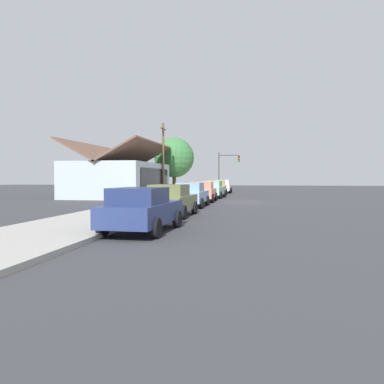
{
  "coord_description": "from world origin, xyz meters",
  "views": [
    {
      "loc": [
        -31.09,
        -1.38,
        1.96
      ],
      "look_at": [
        -1.67,
        3.51,
        0.81
      ],
      "focal_mm": 36.74,
      "sensor_mm": 36.0,
      "label": 1
    }
  ],
  "objects_px": {
    "car_navy": "(142,209)",
    "car_coral": "(202,191)",
    "traffic_light_main": "(227,165)",
    "fire_hydrant_red": "(196,193)",
    "car_skyblue": "(191,195)",
    "car_ivory": "(223,186)",
    "utility_pole_wooden": "(163,158)",
    "car_olive": "(171,200)",
    "car_mustard": "(217,188)",
    "car_seafoam": "(213,189)",
    "shade_tree": "(174,158)"
  },
  "relations": [
    {
      "from": "car_seafoam",
      "to": "fire_hydrant_red",
      "type": "relative_size",
      "value": 6.5
    },
    {
      "from": "car_olive",
      "to": "car_ivory",
      "type": "bearing_deg",
      "value": 1.67
    },
    {
      "from": "car_olive",
      "to": "car_coral",
      "type": "distance_m",
      "value": 11.69
    },
    {
      "from": "car_olive",
      "to": "shade_tree",
      "type": "distance_m",
      "value": 27.75
    },
    {
      "from": "car_navy",
      "to": "utility_pole_wooden",
      "type": "height_order",
      "value": "utility_pole_wooden"
    },
    {
      "from": "car_navy",
      "to": "shade_tree",
      "type": "relative_size",
      "value": 0.69
    },
    {
      "from": "car_mustard",
      "to": "utility_pole_wooden",
      "type": "relative_size",
      "value": 0.63
    },
    {
      "from": "car_coral",
      "to": "car_mustard",
      "type": "relative_size",
      "value": 0.96
    },
    {
      "from": "car_olive",
      "to": "fire_hydrant_red",
      "type": "distance_m",
      "value": 17.03
    },
    {
      "from": "car_skyblue",
      "to": "car_ivory",
      "type": "height_order",
      "value": "same"
    },
    {
      "from": "car_olive",
      "to": "car_seafoam",
      "type": "distance_m",
      "value": 17.34
    },
    {
      "from": "car_navy",
      "to": "shade_tree",
      "type": "distance_m",
      "value": 33.21
    },
    {
      "from": "car_navy",
      "to": "car_skyblue",
      "type": "relative_size",
      "value": 1.05
    },
    {
      "from": "car_navy",
      "to": "car_coral",
      "type": "height_order",
      "value": "same"
    },
    {
      "from": "car_skyblue",
      "to": "fire_hydrant_red",
      "type": "bearing_deg",
      "value": 7.69
    },
    {
      "from": "car_coral",
      "to": "utility_pole_wooden",
      "type": "height_order",
      "value": "utility_pole_wooden"
    },
    {
      "from": "car_navy",
      "to": "car_skyblue",
      "type": "bearing_deg",
      "value": 3.37
    },
    {
      "from": "car_coral",
      "to": "car_ivory",
      "type": "relative_size",
      "value": 0.93
    },
    {
      "from": "car_olive",
      "to": "car_mustard",
      "type": "relative_size",
      "value": 0.94
    },
    {
      "from": "traffic_light_main",
      "to": "fire_hydrant_red",
      "type": "bearing_deg",
      "value": 173.99
    },
    {
      "from": "car_ivory",
      "to": "shade_tree",
      "type": "height_order",
      "value": "shade_tree"
    },
    {
      "from": "car_skyblue",
      "to": "fire_hydrant_red",
      "type": "xyz_separation_m",
      "value": [
        10.78,
        1.36,
        -0.32
      ]
    },
    {
      "from": "car_olive",
      "to": "utility_pole_wooden",
      "type": "relative_size",
      "value": 0.59
    },
    {
      "from": "car_ivory",
      "to": "utility_pole_wooden",
      "type": "xyz_separation_m",
      "value": [
        -8.2,
        5.49,
        3.11
      ]
    },
    {
      "from": "car_olive",
      "to": "car_coral",
      "type": "bearing_deg",
      "value": 2.14
    },
    {
      "from": "car_ivory",
      "to": "shade_tree",
      "type": "distance_m",
      "value": 6.89
    },
    {
      "from": "car_navy",
      "to": "car_ivory",
      "type": "height_order",
      "value": "same"
    },
    {
      "from": "car_navy",
      "to": "car_coral",
      "type": "xyz_separation_m",
      "value": [
        17.25,
        0.24,
        -0.0
      ]
    },
    {
      "from": "car_mustard",
      "to": "traffic_light_main",
      "type": "relative_size",
      "value": 0.91
    },
    {
      "from": "car_navy",
      "to": "traffic_light_main",
      "type": "distance_m",
      "value": 38.39
    },
    {
      "from": "car_coral",
      "to": "car_seafoam",
      "type": "distance_m",
      "value": 5.65
    },
    {
      "from": "car_skyblue",
      "to": "shade_tree",
      "type": "height_order",
      "value": "shade_tree"
    },
    {
      "from": "car_coral",
      "to": "traffic_light_main",
      "type": "height_order",
      "value": "traffic_light_main"
    },
    {
      "from": "car_olive",
      "to": "shade_tree",
      "type": "bearing_deg",
      "value": 13.55
    },
    {
      "from": "car_skyblue",
      "to": "car_coral",
      "type": "relative_size",
      "value": 0.97
    },
    {
      "from": "traffic_light_main",
      "to": "fire_hydrant_red",
      "type": "height_order",
      "value": "traffic_light_main"
    },
    {
      "from": "car_ivory",
      "to": "utility_pole_wooden",
      "type": "bearing_deg",
      "value": 145.4
    },
    {
      "from": "shade_tree",
      "to": "car_coral",
      "type": "bearing_deg",
      "value": -160.13
    },
    {
      "from": "shade_tree",
      "to": "fire_hydrant_red",
      "type": "distance_m",
      "value": 11.47
    },
    {
      "from": "car_olive",
      "to": "car_seafoam",
      "type": "relative_size",
      "value": 0.96
    },
    {
      "from": "car_ivory",
      "to": "car_seafoam",
      "type": "bearing_deg",
      "value": 179.6
    },
    {
      "from": "car_navy",
      "to": "utility_pole_wooden",
      "type": "xyz_separation_m",
      "value": [
        26.2,
        5.58,
        3.11
      ]
    },
    {
      "from": "car_olive",
      "to": "shade_tree",
      "type": "height_order",
      "value": "shade_tree"
    },
    {
      "from": "car_skyblue",
      "to": "car_coral",
      "type": "distance_m",
      "value": 5.51
    },
    {
      "from": "car_seafoam",
      "to": "fire_hydrant_red",
      "type": "distance_m",
      "value": 1.64
    },
    {
      "from": "car_olive",
      "to": "fire_hydrant_red",
      "type": "xyz_separation_m",
      "value": [
        16.97,
        1.39,
        -0.32
      ]
    },
    {
      "from": "shade_tree",
      "to": "car_navy",
      "type": "bearing_deg",
      "value": -169.96
    },
    {
      "from": "car_coral",
      "to": "car_seafoam",
      "type": "bearing_deg",
      "value": -3.42
    },
    {
      "from": "car_navy",
      "to": "car_mustard",
      "type": "bearing_deg",
      "value": 2.82
    },
    {
      "from": "car_coral",
      "to": "utility_pole_wooden",
      "type": "xyz_separation_m",
      "value": [
        8.95,
        5.34,
        3.11
      ]
    }
  ]
}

